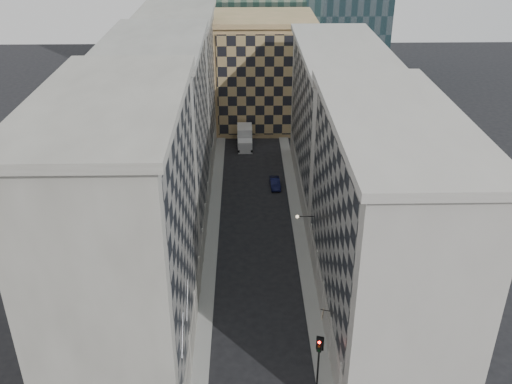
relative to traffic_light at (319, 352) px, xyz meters
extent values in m
cube|color=gray|center=(-9.80, 23.33, -3.63)|extent=(1.50, 100.00, 0.15)
cube|color=gray|center=(0.70, 23.33, -3.63)|extent=(1.50, 100.00, 0.15)
cube|color=gray|center=(-15.55, 4.33, 7.79)|extent=(10.00, 22.00, 23.00)
cube|color=gray|center=(-10.67, 4.33, 9.29)|extent=(0.25, 19.36, 18.00)
cube|color=gray|center=(-10.75, 4.33, -2.11)|extent=(0.45, 21.12, 3.20)
cube|color=gray|center=(-15.55, 4.33, 19.64)|extent=(10.80, 22.80, 0.70)
cylinder|color=gray|center=(-10.90, 1.58, -1.51)|extent=(0.90, 0.90, 4.40)
cylinder|color=gray|center=(-10.90, 7.08, -1.51)|extent=(0.90, 0.90, 4.40)
cylinder|color=gray|center=(-10.90, 12.58, -1.51)|extent=(0.90, 0.90, 4.40)
cube|color=gray|center=(-15.55, 26.33, 7.29)|extent=(10.00, 22.00, 22.00)
cube|color=gray|center=(-10.67, 26.33, 8.79)|extent=(0.25, 19.36, 17.00)
cube|color=gray|center=(-10.75, 26.33, -2.11)|extent=(0.45, 21.12, 3.20)
cube|color=gray|center=(-15.55, 26.33, 18.64)|extent=(10.80, 22.80, 0.70)
cylinder|color=gray|center=(-10.90, 18.08, -1.51)|extent=(0.90, 0.90, 4.40)
cylinder|color=gray|center=(-10.90, 23.58, -1.51)|extent=(0.90, 0.90, 4.40)
cylinder|color=gray|center=(-10.90, 29.08, -1.51)|extent=(0.90, 0.90, 4.40)
cylinder|color=gray|center=(-10.90, 34.58, -1.51)|extent=(0.90, 0.90, 4.40)
cube|color=gray|center=(-15.55, 48.33, 6.79)|extent=(10.00, 22.00, 21.00)
cube|color=gray|center=(-10.67, 48.33, 8.29)|extent=(0.25, 19.36, 16.00)
cube|color=gray|center=(-10.75, 48.33, -2.11)|extent=(0.45, 21.12, 3.20)
cube|color=gray|center=(-15.55, 48.33, 17.64)|extent=(10.80, 22.80, 0.70)
cylinder|color=gray|center=(-10.90, 40.08, -1.51)|extent=(0.90, 0.90, 4.40)
cylinder|color=gray|center=(-10.90, 45.58, -1.51)|extent=(0.90, 0.90, 4.40)
cylinder|color=gray|center=(-10.90, 51.08, -1.51)|extent=(0.90, 0.90, 4.40)
cylinder|color=gray|center=(-10.90, 56.58, -1.51)|extent=(0.90, 0.90, 4.40)
cube|color=#A6A198|center=(6.45, 8.33, 6.29)|extent=(10.00, 26.00, 20.00)
cube|color=gray|center=(1.57, 8.33, 7.79)|extent=(0.25, 22.88, 15.00)
cube|color=#A6A198|center=(1.65, 8.33, -2.11)|extent=(0.45, 24.96, 3.20)
cube|color=#A6A198|center=(6.45, 8.33, 16.64)|extent=(10.80, 26.80, 0.70)
cylinder|color=#A6A198|center=(1.80, 3.13, -1.51)|extent=(0.90, 0.90, 4.40)
cylinder|color=#A6A198|center=(1.80, 8.33, -1.51)|extent=(0.90, 0.90, 4.40)
cylinder|color=#A6A198|center=(1.80, 13.53, -1.51)|extent=(0.90, 0.90, 4.40)
cylinder|color=#A6A198|center=(1.80, 18.73, -1.51)|extent=(0.90, 0.90, 4.40)
cube|color=#A6A198|center=(6.45, 35.33, 5.79)|extent=(10.00, 28.00, 19.00)
cube|color=gray|center=(1.57, 35.33, 7.29)|extent=(0.25, 24.64, 14.00)
cube|color=#A6A198|center=(1.65, 35.33, -2.11)|extent=(0.45, 26.88, 3.20)
cube|color=#A6A198|center=(6.45, 35.33, 15.64)|extent=(10.80, 28.80, 0.70)
cube|color=#A08855|center=(-2.55, 61.33, 5.29)|extent=(16.00, 14.00, 18.00)
cube|color=tan|center=(-2.55, 54.23, 5.29)|extent=(15.20, 0.25, 16.50)
cube|color=#A08855|center=(-2.55, 61.33, 14.69)|extent=(16.80, 14.80, 0.80)
cube|color=#292620|center=(-4.55, 75.33, 10.29)|extent=(6.00, 6.00, 28.00)
cylinder|color=gray|center=(-10.45, -2.67, 4.29)|extent=(0.10, 2.33, 2.33)
cylinder|color=gray|center=(-10.45, 1.33, 4.29)|extent=(0.10, 2.33, 2.33)
cylinder|color=black|center=(0.55, 17.33, 2.49)|extent=(1.80, 0.08, 0.08)
sphere|color=#FFE5B2|center=(-0.35, 17.33, 2.49)|extent=(0.36, 0.36, 0.36)
cylinder|color=black|center=(0.00, -0.01, -1.74)|extent=(0.16, 0.16, 3.63)
cube|color=black|center=(0.00, -0.01, 0.70)|extent=(0.47, 0.42, 1.25)
cube|color=black|center=(0.06, 0.19, 0.70)|extent=(0.61, 0.24, 1.42)
sphere|color=#FF0C07|center=(-0.06, -0.18, 1.12)|extent=(0.23, 0.23, 0.23)
sphere|color=#331E05|center=(-0.06, -0.18, 0.70)|extent=(0.23, 0.23, 0.23)
sphere|color=black|center=(-0.06, -0.18, 0.28)|extent=(0.23, 0.23, 0.23)
cube|color=silver|center=(-5.77, 49.04, -2.78)|extent=(2.29, 2.49, 1.85)
cube|color=silver|center=(-5.81, 51.70, -2.12)|extent=(2.41, 3.73, 3.18)
cylinder|color=black|center=(-6.79, 48.20, -3.24)|extent=(0.32, 0.93, 0.92)
cylinder|color=black|center=(-4.74, 48.23, -3.24)|extent=(0.32, 0.93, 0.92)
cylinder|color=black|center=(-6.85, 52.92, -3.24)|extent=(0.32, 0.93, 0.92)
cylinder|color=black|center=(-4.80, 52.95, -3.24)|extent=(0.32, 0.93, 0.92)
imported|color=#0E1134|center=(-1.65, 36.32, -3.09)|extent=(1.48, 3.82, 1.24)
cylinder|color=black|center=(1.05, 4.48, 0.51)|extent=(0.81, 0.30, 0.06)
cube|color=beige|center=(0.85, 4.48, 0.09)|extent=(0.28, 0.71, 0.73)
camera|label=1|loc=(-5.80, -34.46, 32.53)|focal=40.00mm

